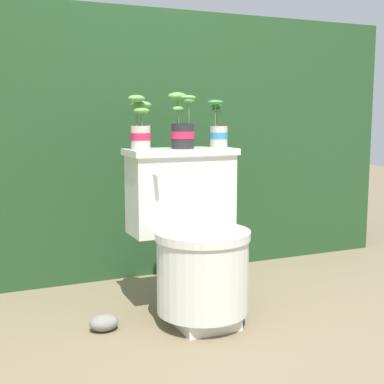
{
  "coord_description": "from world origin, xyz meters",
  "views": [
    {
      "loc": [
        -0.95,
        -2.07,
        0.92
      ],
      "look_at": [
        0.0,
        0.1,
        0.57
      ],
      "focal_mm": 50.0,
      "sensor_mm": 36.0,
      "label": 1
    }
  ],
  "objects": [
    {
      "name": "ground_plane",
      "position": [
        0.0,
        0.0,
        0.0
      ],
      "size": [
        12.0,
        12.0,
        0.0
      ],
      "primitive_type": "plane",
      "color": "#75664C"
    },
    {
      "name": "garden_stone",
      "position": [
        -0.42,
        0.08,
        0.03
      ],
      "size": [
        0.12,
        0.1,
        0.07
      ],
      "color": "gray",
      "rests_on": "ground"
    },
    {
      "name": "potted_plant_left",
      "position": [
        -0.2,
        0.22,
        0.86
      ],
      "size": [
        0.12,
        0.11,
        0.24
      ],
      "color": "beige",
      "rests_on": "toilet"
    },
    {
      "name": "hedge_backdrop",
      "position": [
        0.0,
        1.1,
        0.75
      ],
      "size": [
        3.23,
        0.68,
        1.49
      ],
      "color": "#234723",
      "rests_on": "ground"
    },
    {
      "name": "toilet",
      "position": [
        0.0,
        0.07,
        0.36
      ],
      "size": [
        0.51,
        0.57,
        0.76
      ],
      "color": "silver",
      "rests_on": "ground"
    },
    {
      "name": "potted_plant_middle",
      "position": [
        0.2,
        0.24,
        0.84
      ],
      "size": [
        0.11,
        0.09,
        0.22
      ],
      "color": "beige",
      "rests_on": "toilet"
    },
    {
      "name": "potted_plant_midleft",
      "position": [
        0.01,
        0.22,
        0.86
      ],
      "size": [
        0.11,
        0.13,
        0.26
      ],
      "color": "#262628",
      "rests_on": "toilet"
    }
  ]
}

